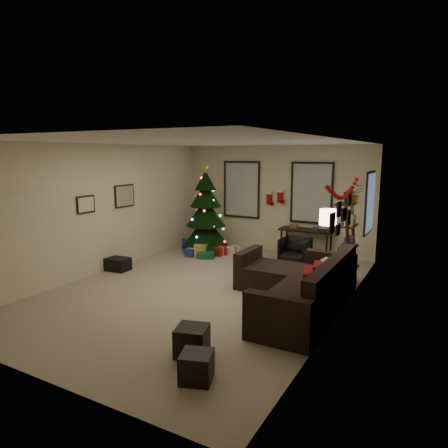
{
  "coord_description": "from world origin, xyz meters",
  "views": [
    {
      "loc": [
        3.84,
        -6.15,
        2.5
      ],
      "look_at": [
        0.1,
        0.6,
        1.15
      ],
      "focal_mm": 32.47,
      "sensor_mm": 36.0,
      "label": 1
    }
  ],
  "objects_px": {
    "sofa": "(300,288)",
    "bookshelf": "(349,240)",
    "christmas_tree": "(206,215)",
    "desk": "(306,233)",
    "desk_chair": "(295,250)"
  },
  "relations": [
    {
      "from": "sofa",
      "to": "bookshelf",
      "type": "xyz_separation_m",
      "value": [
        0.48,
        1.42,
        0.59
      ]
    },
    {
      "from": "christmas_tree",
      "to": "desk",
      "type": "relative_size",
      "value": 1.78
    },
    {
      "from": "sofa",
      "to": "bookshelf",
      "type": "height_order",
      "value": "bookshelf"
    },
    {
      "from": "desk_chair",
      "to": "bookshelf",
      "type": "distance_m",
      "value": 1.87
    },
    {
      "from": "sofa",
      "to": "bookshelf",
      "type": "relative_size",
      "value": 1.58
    },
    {
      "from": "desk",
      "to": "bookshelf",
      "type": "xyz_separation_m",
      "value": [
        1.38,
        -1.71,
        0.27
      ]
    },
    {
      "from": "christmas_tree",
      "to": "bookshelf",
      "type": "distance_m",
      "value": 3.95
    },
    {
      "from": "christmas_tree",
      "to": "sofa",
      "type": "distance_m",
      "value": 4.19
    },
    {
      "from": "sofa",
      "to": "desk_chair",
      "type": "relative_size",
      "value": 4.82
    },
    {
      "from": "bookshelf",
      "to": "christmas_tree",
      "type": "bearing_deg",
      "value": 164.78
    },
    {
      "from": "desk_chair",
      "to": "christmas_tree",
      "type": "bearing_deg",
      "value": -179.67
    },
    {
      "from": "desk",
      "to": "desk_chair",
      "type": "relative_size",
      "value": 2.13
    },
    {
      "from": "desk_chair",
      "to": "bookshelf",
      "type": "xyz_separation_m",
      "value": [
        1.42,
        -1.06,
        0.58
      ]
    },
    {
      "from": "sofa",
      "to": "desk",
      "type": "bearing_deg",
      "value": 106.09
    },
    {
      "from": "christmas_tree",
      "to": "bookshelf",
      "type": "bearing_deg",
      "value": -15.22
    }
  ]
}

